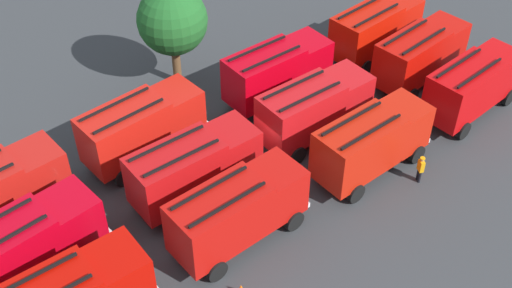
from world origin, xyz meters
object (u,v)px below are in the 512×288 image
(fire_truck_10, at_px, (278,70))
(tree_1, at_px, (172,21))
(fire_truck_9, at_px, (142,126))
(firefighter_0, at_px, (130,115))
(fire_truck_2, at_px, (372,141))
(fire_truck_5, at_px, (194,166))
(fire_truck_4, at_px, (25,245))
(fire_truck_1, at_px, (238,210))
(fire_truck_6, at_px, (315,107))
(fire_truck_11, at_px, (376,28))
(fire_truck_3, at_px, (473,84))
(firefighter_2, at_px, (430,26))
(firefighter_1, at_px, (420,168))
(fire_truck_7, at_px, (421,53))

(fire_truck_10, xyz_separation_m, tree_1, (-4.12, 5.33, 2.42))
(fire_truck_9, xyz_separation_m, firefighter_0, (0.50, 2.63, -1.15))
(fire_truck_2, distance_m, tree_1, 14.44)
(fire_truck_5, bearing_deg, fire_truck_4, 177.65)
(fire_truck_1, relative_size, fire_truck_2, 1.00)
(fire_truck_6, xyz_separation_m, fire_truck_11, (9.03, 4.23, 0.00))
(fire_truck_10, height_order, tree_1, tree_1)
(fire_truck_3, xyz_separation_m, fire_truck_11, (-0.10, 8.18, 0.00))
(fire_truck_6, height_order, firefighter_2, fire_truck_6)
(fire_truck_1, xyz_separation_m, fire_truck_11, (17.22, 8.16, 0.00))
(fire_truck_9, xyz_separation_m, firefighter_2, (22.59, -1.03, -1.15))
(fire_truck_11, bearing_deg, fire_truck_2, -141.64)
(fire_truck_1, height_order, fire_truck_3, same)
(fire_truck_3, bearing_deg, firefighter_1, -166.53)
(firefighter_1, height_order, tree_1, tree_1)
(fire_truck_7, height_order, firefighter_2, fire_truck_7)
(firefighter_1, bearing_deg, fire_truck_7, 66.57)
(fire_truck_6, xyz_separation_m, firefighter_0, (-8.28, 7.07, -1.15))
(fire_truck_6, distance_m, tree_1, 10.46)
(fire_truck_6, xyz_separation_m, firefighter_2, (13.81, 3.40, -1.15))
(fire_truck_10, bearing_deg, fire_truck_6, -99.61)
(fire_truck_5, bearing_deg, tree_1, 62.71)
(fire_truck_9, distance_m, firefighter_0, 2.92)
(fire_truck_2, xyz_separation_m, fire_truck_3, (8.57, 0.14, 0.00))
(fire_truck_1, relative_size, fire_truck_5, 1.01)
(fire_truck_6, height_order, fire_truck_7, same)
(fire_truck_4, distance_m, tree_1, 16.79)
(firefighter_2, distance_m, tree_1, 18.75)
(fire_truck_5, height_order, fire_truck_10, same)
(fire_truck_6, xyz_separation_m, fire_truck_10, (0.57, 4.21, 0.00))
(fire_truck_7, bearing_deg, tree_1, 136.97)
(fire_truck_5, relative_size, firefighter_0, 4.08)
(fire_truck_3, relative_size, firefighter_0, 4.17)
(fire_truck_11, bearing_deg, firefighter_2, -15.97)
(fire_truck_5, xyz_separation_m, fire_truck_7, (17.33, 0.34, 0.00))
(fire_truck_2, distance_m, fire_truck_11, 11.88)
(fire_truck_3, xyz_separation_m, firefighter_1, (-6.93, -2.40, -1.21))
(fire_truck_9, bearing_deg, fire_truck_7, -18.84)
(fire_truck_4, xyz_separation_m, firefighter_0, (8.92, 7.00, -1.15))
(fire_truck_2, bearing_deg, firefighter_2, 26.80)
(fire_truck_7, relative_size, fire_truck_9, 1.00)
(fire_truck_7, xyz_separation_m, firefighter_0, (-17.40, 6.80, -1.15))
(fire_truck_1, distance_m, firefighter_2, 23.22)
(fire_truck_4, relative_size, firefighter_0, 4.19)
(fire_truck_1, height_order, fire_truck_5, same)
(fire_truck_9, bearing_deg, fire_truck_3, -30.83)
(fire_truck_11, distance_m, firefighter_1, 12.66)
(fire_truck_6, distance_m, fire_truck_11, 9.97)
(firefighter_0, relative_size, firefighter_2, 1.00)
(fire_truck_10, distance_m, firefighter_0, 9.37)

